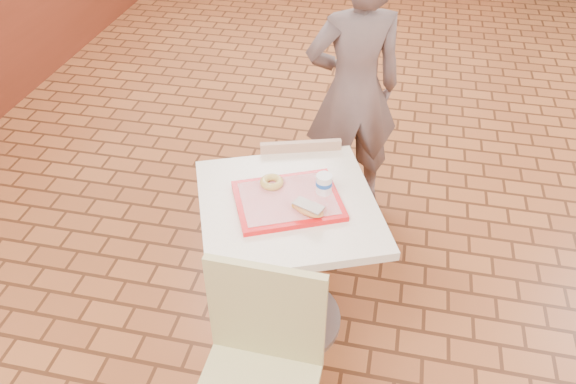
% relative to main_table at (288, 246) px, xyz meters
% --- Properties ---
extents(wainscot_band, '(8.00, 10.00, 1.00)m').
position_rel_main_table_xyz_m(wainscot_band, '(1.31, 0.38, -0.03)').
color(wainscot_band, '#5C2211').
rests_on(wainscot_band, ground).
extents(main_table, '(0.75, 0.75, 0.79)m').
position_rel_main_table_xyz_m(main_table, '(0.00, 0.00, 0.00)').
color(main_table, beige).
rests_on(main_table, ground).
extents(chair_main_front, '(0.45, 0.45, 0.95)m').
position_rel_main_table_xyz_m(chair_main_front, '(0.03, -0.65, -0.00)').
color(chair_main_front, tan).
rests_on(chair_main_front, ground).
extents(chair_main_back, '(0.49, 0.49, 0.84)m').
position_rel_main_table_xyz_m(chair_main_back, '(-0.05, 0.49, -0.06)').
color(chair_main_back, tan).
rests_on(chair_main_back, ground).
extents(customer, '(0.67, 0.56, 1.56)m').
position_rel_main_table_xyz_m(customer, '(0.15, 1.07, 0.25)').
color(customer, brown).
rests_on(customer, ground).
extents(serving_tray, '(0.44, 0.34, 0.03)m').
position_rel_main_table_xyz_m(serving_tray, '(-0.00, -0.00, 0.27)').
color(serving_tray, red).
rests_on(serving_tray, main_table).
extents(ring_donut, '(0.13, 0.13, 0.03)m').
position_rel_main_table_xyz_m(ring_donut, '(-0.09, 0.07, 0.30)').
color(ring_donut, gold).
rests_on(ring_donut, serving_tray).
extents(long_john_donut, '(0.16, 0.12, 0.05)m').
position_rel_main_table_xyz_m(long_john_donut, '(0.10, -0.08, 0.31)').
color(long_john_donut, '#CF7D3C').
rests_on(long_john_donut, serving_tray).
extents(paper_cup, '(0.07, 0.07, 0.09)m').
position_rel_main_table_xyz_m(paper_cup, '(0.14, 0.07, 0.33)').
color(paper_cup, white).
rests_on(paper_cup, serving_tray).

